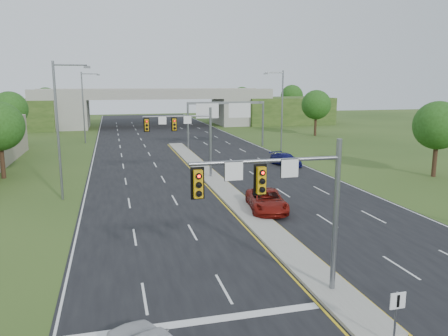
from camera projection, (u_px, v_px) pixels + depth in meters
name	position (u px, v px, depth m)	size (l,w,h in m)	color
ground	(332.00, 292.00, 19.82)	(240.00, 240.00, 0.00)	#2B4619
road	(193.00, 161.00, 53.09)	(24.00, 160.00, 0.02)	black
median	(215.00, 181.00, 41.67)	(2.00, 54.00, 0.16)	gray
lane_markings	(197.00, 170.00, 47.15)	(23.72, 160.00, 0.01)	gold
signal_mast_near	(289.00, 195.00, 18.29)	(6.62, 0.60, 7.00)	slate
signal_mast_far	(188.00, 131.00, 42.06)	(6.62, 0.60, 7.00)	slate
keep_right_sign	(397.00, 311.00, 15.23)	(0.60, 0.13, 2.20)	slate
sign_gantry	(225.00, 112.00, 63.15)	(11.58, 0.44, 6.67)	slate
overpass	(155.00, 110.00, 95.18)	(80.00, 14.00, 8.10)	gray
lightpole_l_mid	(60.00, 125.00, 34.41)	(2.85, 0.25, 11.00)	slate
lightpole_l_far	(84.00, 104.00, 67.68)	(2.85, 0.25, 11.00)	slate
lightpole_r_far	(281.00, 107.00, 59.92)	(2.85, 0.25, 11.00)	slate
tree_l_mid	(10.00, 109.00, 65.18)	(5.20, 5.20, 8.12)	#382316
tree_r_near	(438.00, 126.00, 43.22)	(4.80, 4.80, 7.60)	#382316
tree_r_mid	(316.00, 105.00, 77.40)	(5.20, 5.20, 8.12)	#382316
tree_back_b	(46.00, 99.00, 102.24)	(5.60, 5.60, 8.32)	#382316
tree_back_c	(242.00, 98.00, 113.98)	(5.60, 5.60, 8.32)	#382316
tree_back_d	(292.00, 96.00, 117.34)	(6.00, 6.00, 8.85)	#382316
car_far_a	(267.00, 200.00, 32.25)	(2.54, 5.51, 1.53)	maroon
car_far_b	(286.00, 159.00, 49.99)	(1.91, 4.71, 1.37)	#0D0E4F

